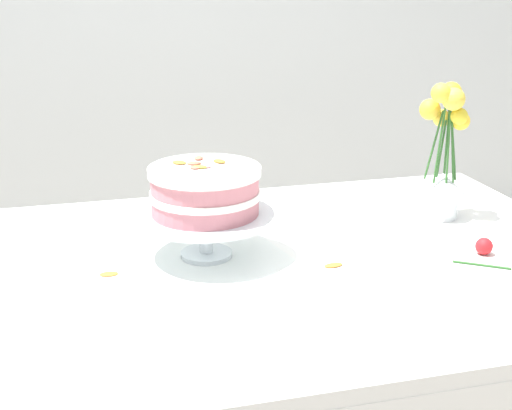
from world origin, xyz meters
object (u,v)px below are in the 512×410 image
at_px(cake_stand, 206,221).
at_px(flower_vase, 444,156).
at_px(layer_cake, 205,190).
at_px(fallen_rose, 484,247).
at_px(dining_table, 290,299).

bearing_deg(cake_stand, flower_vase, 9.99).
height_order(layer_cake, fallen_rose, layer_cake).
bearing_deg(dining_table, fallen_rose, -10.16).
height_order(dining_table, fallen_rose, fallen_rose).
height_order(dining_table, flower_vase, flower_vase).
bearing_deg(dining_table, cake_stand, 158.76).
xyz_separation_m(dining_table, fallen_rose, (0.41, -0.07, 0.11)).
height_order(dining_table, layer_cake, layer_cake).
xyz_separation_m(layer_cake, fallen_rose, (0.58, -0.14, -0.13)).
height_order(flower_vase, fallen_rose, flower_vase).
xyz_separation_m(dining_table, flower_vase, (0.44, 0.17, 0.25)).
distance_m(layer_cake, flower_vase, 0.62).
bearing_deg(fallen_rose, layer_cake, 166.50).
bearing_deg(flower_vase, cake_stand, -170.01).
bearing_deg(dining_table, layer_cake, 158.73).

